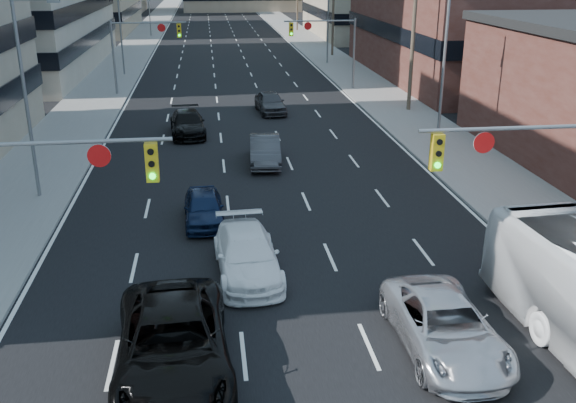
% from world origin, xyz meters
% --- Properties ---
extents(road_surface, '(18.00, 300.00, 0.02)m').
position_xyz_m(road_surface, '(0.00, 130.00, 0.01)').
color(road_surface, black).
rests_on(road_surface, ground).
extents(sidewalk_left, '(5.00, 300.00, 0.15)m').
position_xyz_m(sidewalk_left, '(-11.50, 130.00, 0.07)').
color(sidewalk_left, slate).
rests_on(sidewalk_left, ground).
extents(sidewalk_right, '(5.00, 300.00, 0.15)m').
position_xyz_m(sidewalk_right, '(11.50, 130.00, 0.07)').
color(sidewalk_right, slate).
rests_on(sidewalk_right, ground).
extents(storefront_right_mid, '(20.00, 30.00, 9.00)m').
position_xyz_m(storefront_right_mid, '(24.00, 50.00, 4.50)').
color(storefront_right_mid, '#472119').
rests_on(storefront_right_mid, ground).
extents(signal_near_left, '(6.59, 0.33, 6.00)m').
position_xyz_m(signal_near_left, '(-7.45, 8.00, 4.33)').
color(signal_near_left, slate).
rests_on(signal_near_left, ground).
extents(signal_near_right, '(6.59, 0.33, 6.00)m').
position_xyz_m(signal_near_right, '(7.45, 8.00, 4.33)').
color(signal_near_right, slate).
rests_on(signal_near_right, ground).
extents(signal_far_left, '(6.09, 0.33, 6.00)m').
position_xyz_m(signal_far_left, '(-7.68, 45.00, 4.30)').
color(signal_far_left, slate).
rests_on(signal_far_left, ground).
extents(signal_far_right, '(6.09, 0.33, 6.00)m').
position_xyz_m(signal_far_right, '(7.68, 45.00, 4.30)').
color(signal_far_right, slate).
rests_on(signal_far_right, ground).
extents(utility_pole_block, '(2.20, 0.28, 11.00)m').
position_xyz_m(utility_pole_block, '(12.20, 36.00, 5.78)').
color(utility_pole_block, '#4C3D2D').
rests_on(utility_pole_block, ground).
extents(utility_pole_midblock, '(2.20, 0.28, 11.00)m').
position_xyz_m(utility_pole_midblock, '(12.20, 66.00, 5.78)').
color(utility_pole_midblock, '#4C3D2D').
rests_on(utility_pole_midblock, ground).
extents(streetlight_left_near, '(2.03, 0.22, 9.00)m').
position_xyz_m(streetlight_left_near, '(-10.34, 20.00, 5.05)').
color(streetlight_left_near, slate).
rests_on(streetlight_left_near, ground).
extents(streetlight_left_mid, '(2.03, 0.22, 9.00)m').
position_xyz_m(streetlight_left_mid, '(-10.34, 55.00, 5.05)').
color(streetlight_left_mid, slate).
rests_on(streetlight_left_mid, ground).
extents(streetlight_left_far, '(2.03, 0.22, 9.00)m').
position_xyz_m(streetlight_left_far, '(-10.34, 90.00, 5.05)').
color(streetlight_left_far, slate).
rests_on(streetlight_left_far, ground).
extents(streetlight_right_near, '(2.03, 0.22, 9.00)m').
position_xyz_m(streetlight_right_near, '(10.34, 25.00, 5.05)').
color(streetlight_right_near, slate).
rests_on(streetlight_right_near, ground).
extents(streetlight_right_far, '(2.03, 0.22, 9.00)m').
position_xyz_m(streetlight_right_far, '(10.34, 60.00, 5.05)').
color(streetlight_right_far, slate).
rests_on(streetlight_right_far, ground).
extents(black_pickup, '(3.29, 6.59, 1.79)m').
position_xyz_m(black_pickup, '(-3.67, 5.42, 0.90)').
color(black_pickup, black).
rests_on(black_pickup, ground).
extents(white_van, '(2.39, 5.31, 1.51)m').
position_xyz_m(white_van, '(-1.36, 11.01, 0.75)').
color(white_van, white).
rests_on(white_van, ground).
extents(silver_suv, '(2.59, 5.49, 1.52)m').
position_xyz_m(silver_suv, '(3.86, 5.62, 0.76)').
color(silver_suv, '#B1B1B6').
rests_on(silver_suv, ground).
extents(sedan_blue, '(1.77, 4.10, 1.38)m').
position_xyz_m(sedan_blue, '(-2.86, 16.03, 0.69)').
color(sedan_blue, '#0D1935').
rests_on(sedan_blue, ground).
extents(sedan_grey_center, '(1.89, 4.72, 1.53)m').
position_xyz_m(sedan_grey_center, '(0.46, 24.14, 0.76)').
color(sedan_grey_center, '#363638').
rests_on(sedan_grey_center, ground).
extents(sedan_black_far, '(2.49, 5.32, 1.50)m').
position_xyz_m(sedan_black_far, '(-3.86, 31.02, 0.75)').
color(sedan_black_far, black).
rests_on(sedan_black_far, ground).
extents(sedan_grey_right, '(2.25, 4.74, 1.56)m').
position_xyz_m(sedan_grey_right, '(2.00, 36.78, 0.78)').
color(sedan_grey_right, '#38383B').
rests_on(sedan_grey_right, ground).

